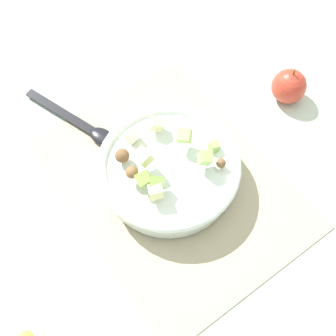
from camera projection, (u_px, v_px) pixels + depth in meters
The scene contains 5 objects.
ground_plane at pixel (172, 184), 0.84m from camera, with size 2.40×2.40×0.00m, color silver.
placemat at pixel (172, 183), 0.84m from camera, with size 0.49×0.37×0.01m, color tan.
salad_bowl at pixel (168, 170), 0.81m from camera, with size 0.26×0.26×0.11m.
serving_spoon at pixel (83, 125), 0.89m from camera, with size 0.23×0.10×0.01m.
whole_apple at pixel (289, 86), 0.91m from camera, with size 0.07×0.07×0.08m.
Camera 1 is at (-0.31, 0.23, 0.75)m, focal length 46.78 mm.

